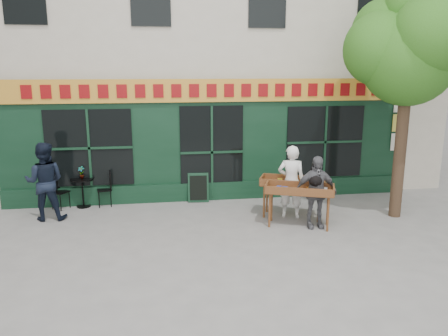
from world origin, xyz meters
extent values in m
plane|color=slate|center=(0.00, 0.00, 0.00)|extent=(80.00, 80.00, 0.00)
cube|color=beige|center=(0.00, 6.00, 5.00)|extent=(14.00, 7.00, 10.00)
cube|color=black|center=(0.00, 2.42, 1.60)|extent=(11.00, 0.16, 3.20)
cube|color=gold|center=(0.00, 2.30, 3.00)|extent=(11.00, 0.06, 0.60)
cube|color=maroon|center=(0.00, 2.26, 3.00)|extent=(9.60, 0.03, 0.34)
cube|color=black|center=(0.00, 2.32, 0.25)|extent=(11.00, 0.10, 0.50)
cube|color=black|center=(0.00, 2.32, 1.35)|extent=(1.70, 0.05, 2.50)
cube|color=black|center=(-3.20, 2.32, 1.55)|extent=(2.20, 0.05, 2.00)
cube|color=black|center=(3.20, 2.32, 1.55)|extent=(2.20, 0.05, 2.00)
cube|color=silver|center=(5.40, 2.30, 1.50)|extent=(0.42, 0.02, 0.50)
cube|color=#E5D14C|center=(5.40, 2.30, 2.05)|extent=(0.42, 0.02, 0.50)
cube|color=silver|center=(5.40, 2.30, 2.60)|extent=(0.42, 0.02, 0.50)
cylinder|color=#382619|center=(4.30, 0.30, 1.80)|extent=(0.28, 0.28, 3.60)
sphere|color=#2D6216|center=(4.30, 0.30, 3.80)|extent=(2.20, 2.20, 2.20)
sphere|color=#2D6216|center=(5.00, 0.60, 4.10)|extent=(1.80, 1.80, 1.80)
sphere|color=#2D6216|center=(3.70, 0.50, 4.00)|extent=(1.70, 1.70, 1.70)
sphere|color=#2D6216|center=(4.50, -0.30, 4.30)|extent=(1.80, 1.80, 1.80)
sphere|color=#2D6216|center=(4.00, 0.90, 4.40)|extent=(1.60, 1.60, 1.60)
sphere|color=#2D6216|center=(4.40, 0.40, 4.90)|extent=(1.40, 1.40, 1.40)
cylinder|color=brown|center=(1.03, 0.00, 0.40)|extent=(0.05, 0.05, 0.80)
cylinder|color=brown|center=(2.25, -0.47, 0.40)|extent=(0.05, 0.05, 0.80)
cylinder|color=brown|center=(1.19, 0.41, 0.40)|extent=(0.05, 0.05, 0.80)
cylinder|color=brown|center=(2.41, -0.05, 0.40)|extent=(0.05, 0.05, 0.80)
cube|color=brown|center=(1.72, -0.03, 0.82)|extent=(1.61, 1.08, 0.05)
cube|color=brown|center=(1.62, -0.30, 0.90)|extent=(1.42, 0.57, 0.18)
cube|color=brown|center=(1.82, 0.24, 0.90)|extent=(1.42, 0.57, 0.18)
cube|color=brown|center=(1.72, -0.03, 0.88)|extent=(1.36, 0.84, 0.06)
imported|color=white|center=(1.72, 0.62, 0.89)|extent=(0.76, 0.63, 1.78)
cylinder|color=brown|center=(1.07, 0.67, 0.40)|extent=(0.05, 0.05, 0.80)
cylinder|color=brown|center=(2.26, 0.15, 0.40)|extent=(0.05, 0.05, 0.80)
cylinder|color=brown|center=(1.25, 1.07, 0.40)|extent=(0.05, 0.05, 0.80)
cylinder|color=brown|center=(2.44, 0.55, 0.40)|extent=(0.05, 0.05, 0.80)
cube|color=brown|center=(1.76, 0.61, 0.82)|extent=(1.61, 1.13, 0.05)
cube|color=brown|center=(1.64, 0.34, 0.90)|extent=(1.39, 0.63, 0.18)
cube|color=brown|center=(1.87, 0.88, 0.90)|extent=(1.39, 0.63, 0.18)
cube|color=brown|center=(1.76, 0.61, 0.88)|extent=(1.35, 0.88, 0.06)
imported|color=#56565B|center=(2.06, -0.14, 0.83)|extent=(1.00, 0.46, 1.67)
cylinder|color=black|center=(-3.43, 2.20, 0.02)|extent=(0.36, 0.36, 0.03)
cylinder|color=black|center=(-3.43, 2.20, 0.38)|extent=(0.04, 0.04, 0.72)
cylinder|color=black|center=(-3.43, 2.20, 0.75)|extent=(0.60, 0.60, 0.03)
cube|color=black|center=(-3.98, 2.13, 0.45)|extent=(0.50, 0.50, 0.03)
cube|color=black|center=(-4.12, 2.23, 0.70)|extent=(0.23, 0.31, 0.50)
cylinder|color=black|center=(-3.94, 1.92, 0.22)|extent=(0.02, 0.02, 0.44)
cylinder|color=black|center=(-3.77, 2.17, 0.22)|extent=(0.02, 0.02, 0.44)
cylinder|color=black|center=(-4.19, 2.10, 0.22)|extent=(0.02, 0.02, 0.44)
cylinder|color=black|center=(-4.01, 2.34, 0.22)|extent=(0.02, 0.02, 0.44)
cube|color=black|center=(-2.88, 2.20, 0.45)|extent=(0.41, 0.41, 0.03)
cube|color=black|center=(-2.71, 2.23, 0.70)|extent=(0.09, 0.36, 0.50)
cylinder|color=black|center=(-3.05, 2.32, 0.22)|extent=(0.02, 0.02, 0.44)
cylinder|color=black|center=(-3.00, 2.03, 0.22)|extent=(0.02, 0.02, 0.44)
cylinder|color=black|center=(-2.75, 2.37, 0.22)|extent=(0.02, 0.02, 0.44)
cylinder|color=black|center=(-2.70, 2.08, 0.22)|extent=(0.02, 0.02, 0.44)
imported|color=gray|center=(-3.43, 2.20, 0.93)|extent=(0.21, 0.17, 0.33)
imported|color=black|center=(-4.13, 1.33, 0.94)|extent=(0.92, 0.72, 1.88)
cube|color=black|center=(-0.39, 2.20, 0.40)|extent=(0.57, 0.22, 0.79)
cube|color=black|center=(-0.39, 2.18, 0.40)|extent=(0.47, 0.20, 0.65)
camera|label=1|loc=(-1.42, -9.22, 3.56)|focal=35.00mm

